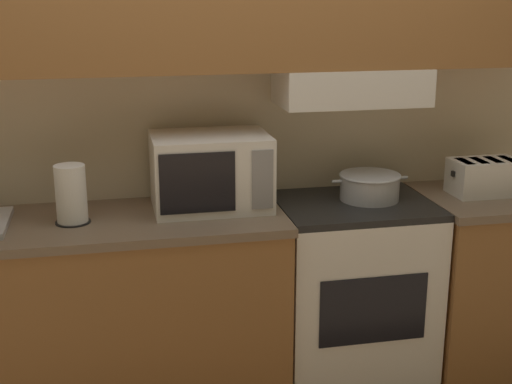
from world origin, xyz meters
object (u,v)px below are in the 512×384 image
at_px(stove_range, 351,295).
at_px(microwave, 210,171).
at_px(paper_towel_roll, 71,194).
at_px(toaster, 485,177).
at_px(cooking_pot, 370,186).

relative_size(stove_range, microwave, 1.80).
relative_size(stove_range, paper_towel_roll, 3.73).
distance_m(microwave, toaster, 1.25).
height_order(stove_range, toaster, toaster).
xyz_separation_m(toaster, paper_towel_roll, (-1.82, -0.03, 0.04)).
bearing_deg(toaster, stove_range, -179.84).
bearing_deg(stove_range, toaster, 0.16).
xyz_separation_m(cooking_pot, paper_towel_roll, (-1.28, -0.06, 0.05)).
distance_m(stove_range, microwave, 0.87).
distance_m(stove_range, cooking_pot, 0.51).
relative_size(microwave, paper_towel_roll, 2.07).
bearing_deg(paper_towel_roll, microwave, 9.37).
bearing_deg(paper_towel_roll, toaster, 1.08).
relative_size(toaster, paper_towel_roll, 1.34).
xyz_separation_m(stove_range, microwave, (-0.63, 0.06, 0.60)).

